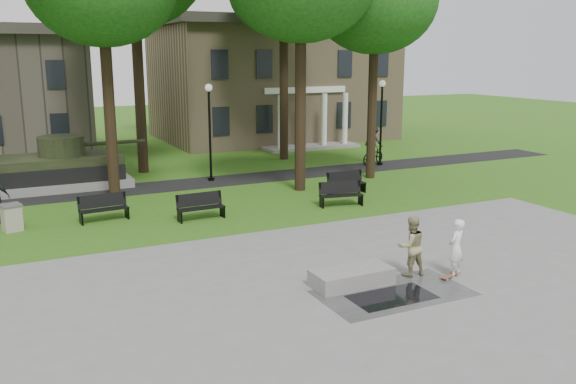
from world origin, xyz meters
The scene contains 19 objects.
ground centered at (0.00, 0.00, 0.00)m, with size 120.00×120.00×0.00m, color #315B15.
plaza centered at (0.00, -5.00, 0.01)m, with size 22.00×16.00×0.02m, color gray.
footpath centered at (0.00, 12.00, 0.01)m, with size 44.00×2.60×0.01m, color black.
building_right centered at (10.00, 26.00, 4.34)m, with size 17.00×12.00×8.60m.
tree_3 centered at (8.00, 9.50, 8.60)m, with size 6.00×6.00×11.19m.
lamp_mid centered at (0.50, 12.30, 2.79)m, with size 0.36×0.36×4.73m.
lamp_right centered at (10.50, 12.30, 2.79)m, with size 0.36×0.36×4.73m.
tank_monument centered at (-6.46, 14.00, 0.86)m, with size 7.45×3.40×2.40m.
puddle centered at (-0.18, -3.92, 0.02)m, with size 2.20×1.20×0.00m, color black.
concrete_block centered at (-0.67, -2.74, 0.24)m, with size 2.20×1.00×0.45m, color gray.
skateboard centered at (2.12, -3.46, 0.06)m, with size 0.78×0.20×0.07m, color brown.
skateboarder centered at (2.31, -3.41, 0.84)m, with size 0.60×0.39×1.64m, color white.
friend_watching centered at (1.21, -2.81, 0.88)m, with size 0.83×0.65×1.71m, color #968F61.
cyclist centered at (10.34, 12.77, 0.88)m, with size 2.06×1.41×2.16m.
park_bench_0 centered at (-5.54, 6.96, 0.52)m, with size 1.83×0.69×1.00m.
park_bench_1 centered at (-2.21, 5.59, 0.52)m, with size 1.82×0.59×1.00m.
park_bench_2 centered at (3.63, 5.09, 0.52)m, with size 1.85×0.85×1.00m.
park_bench_3 centered at (5.02, 6.95, 0.52)m, with size 1.81×0.55×1.00m.
trash_bin centered at (-8.69, 7.02, 0.49)m, with size 0.79×0.79×0.96m.
Camera 1 is at (-8.98, -15.93, 6.09)m, focal length 38.00 mm.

